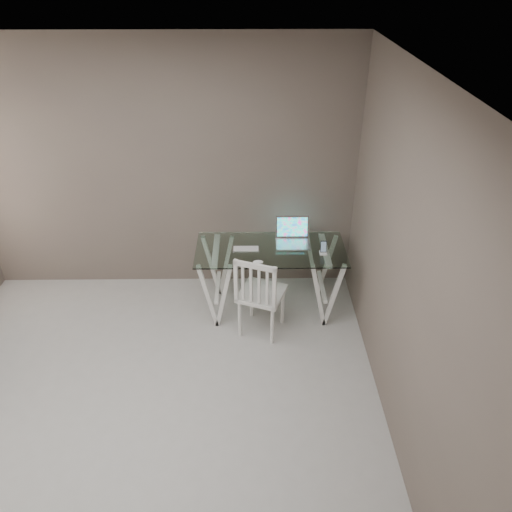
{
  "coord_description": "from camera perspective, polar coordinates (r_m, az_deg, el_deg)",
  "views": [
    {
      "loc": [
        0.89,
        -2.6,
        3.33
      ],
      "look_at": [
        0.94,
        1.38,
        0.85
      ],
      "focal_mm": 35.0,
      "sensor_mm": 36.0,
      "label": 1
    }
  ],
  "objects": [
    {
      "name": "chair",
      "position": [
        4.79,
        0.36,
        -4.25
      ],
      "size": [
        0.54,
        0.54,
        0.91
      ],
      "rotation": [
        0.0,
        0.0,
        -0.36
      ],
      "color": "white",
      "rests_on": "ground"
    },
    {
      "name": "room",
      "position": [
        3.22,
        -17.8,
        0.14
      ],
      "size": [
        4.5,
        4.52,
        2.71
      ],
      "color": "#ABA8A4",
      "rests_on": "ground"
    },
    {
      "name": "mouse",
      "position": [
        4.77,
        0.24,
        -0.69
      ],
      "size": [
        0.1,
        0.06,
        0.03
      ],
      "primitive_type": "ellipsoid",
      "color": "white",
      "rests_on": "desk"
    },
    {
      "name": "desk",
      "position": [
        5.2,
        1.61,
        -2.61
      ],
      "size": [
        1.5,
        0.7,
        0.75
      ],
      "color": "silver",
      "rests_on": "ground"
    },
    {
      "name": "phone_dock",
      "position": [
        4.96,
        7.69,
        0.66
      ],
      "size": [
        0.07,
        0.07,
        0.14
      ],
      "color": "white",
      "rests_on": "desk"
    },
    {
      "name": "laptop",
      "position": [
        5.12,
        4.21,
        2.2
      ],
      "size": [
        0.34,
        0.31,
        0.24
      ],
      "color": "#B5B6BA",
      "rests_on": "desk"
    },
    {
      "name": "keyboard",
      "position": [
        5.0,
        -1.15,
        0.82
      ],
      "size": [
        0.27,
        0.12,
        0.01
      ],
      "primitive_type": "cube",
      "color": "silver",
      "rests_on": "desk"
    }
  ]
}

